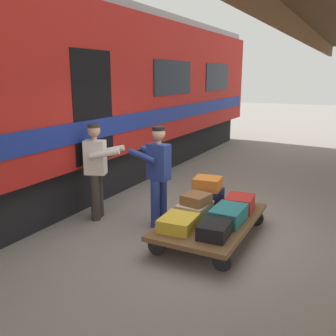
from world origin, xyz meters
TOP-DOWN VIEW (x-y plane):
  - ground_plane at (0.00, 0.00)m, footprint 60.00×60.00m
  - train_car at (3.74, 0.00)m, footprint 3.02×18.43m
  - luggage_cart at (-0.16, 0.27)m, footprint 1.25×2.16m
  - suitcase_cream_canvas at (0.12, 0.27)m, footprint 0.46×0.56m
  - suitcase_teal_softside at (-0.44, 0.27)m, footprint 0.44×0.64m
  - suitcase_navy_fabric at (0.12, -0.33)m, footprint 0.42×0.54m
  - suitcase_yellow_case at (0.12, 0.86)m, footprint 0.50×0.59m
  - suitcase_red_plastic at (-0.44, -0.33)m, footprint 0.47×0.54m
  - suitcase_black_hardshell at (-0.44, 0.86)m, footprint 0.42×0.54m
  - suitcase_orange_carryall at (0.14, -0.31)m, footprint 0.49×0.46m
  - suitcase_brown_leather at (0.09, 0.28)m, footprint 0.42×0.45m
  - porter_in_overalls at (0.85, 0.15)m, footprint 0.70×0.48m
  - porter_by_door at (1.96, 0.35)m, footprint 0.73×0.57m

SIDE VIEW (x-z plane):
  - ground_plane at x=0.00m, z-range 0.00..0.00m
  - luggage_cart at x=-0.16m, z-range 0.12..0.46m
  - suitcase_yellow_case at x=0.12m, z-range 0.34..0.53m
  - suitcase_black_hardshell at x=-0.44m, z-range 0.34..0.54m
  - suitcase_cream_canvas at x=0.12m, z-range 0.34..0.55m
  - suitcase_teal_softside at x=-0.44m, z-range 0.34..0.57m
  - suitcase_red_plastic at x=-0.44m, z-range 0.34..0.57m
  - suitcase_navy_fabric at x=0.12m, z-range 0.34..0.61m
  - suitcase_brown_leather at x=0.09m, z-range 0.55..0.70m
  - suitcase_orange_carryall at x=0.14m, z-range 0.61..0.82m
  - porter_in_overalls at x=0.85m, z-range 0.07..1.78m
  - porter_by_door at x=1.96m, z-range 0.07..1.78m
  - train_car at x=3.74m, z-range 0.06..4.06m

